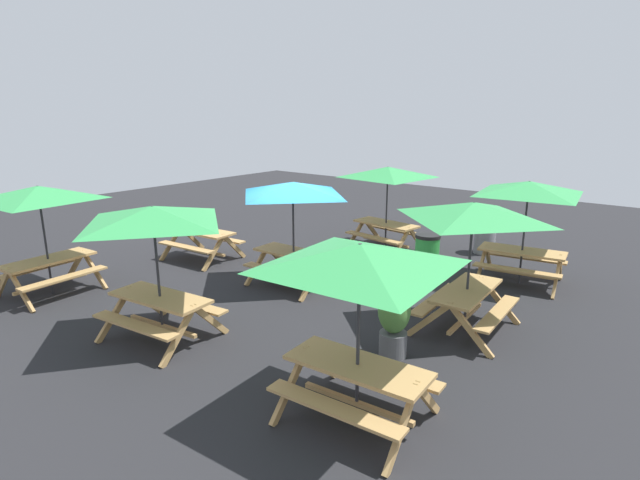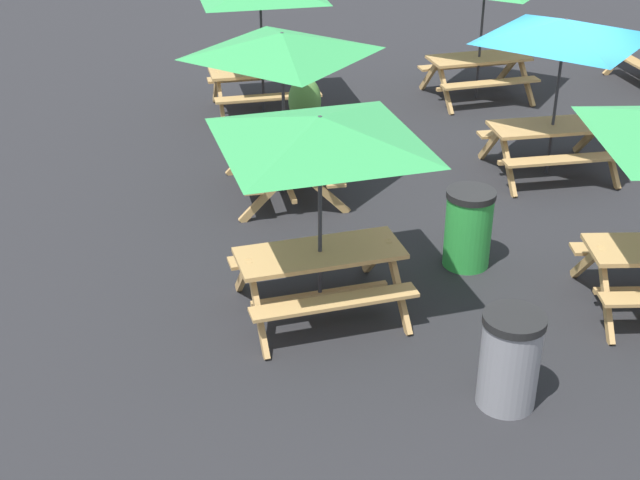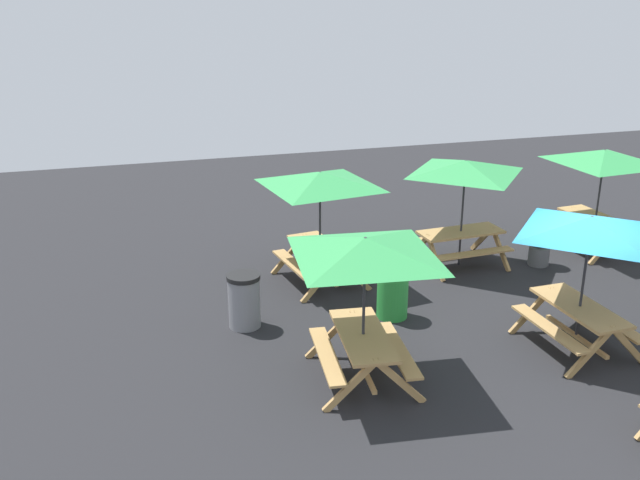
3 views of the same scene
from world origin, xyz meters
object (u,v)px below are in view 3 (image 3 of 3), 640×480
(picnic_table_1, at_px, (590,235))
(picnic_table_7, at_px, (465,175))
(picnic_table_6, at_px, (603,164))
(trash_bin_gray, at_px, (244,300))
(picnic_table_2, at_px, (320,187))
(trash_bin_green, at_px, (393,291))
(picnic_table_3, at_px, (365,258))
(potted_plant_0, at_px, (541,238))

(picnic_table_1, relative_size, picnic_table_7, 1.00)
(picnic_table_6, xyz_separation_m, trash_bin_gray, (-1.59, 8.34, -1.49))
(picnic_table_6, relative_size, picnic_table_7, 1.21)
(picnic_table_2, bearing_deg, picnic_table_7, -97.29)
(picnic_table_2, height_order, picnic_table_7, same)
(picnic_table_2, distance_m, trash_bin_green, 2.55)
(picnic_table_3, relative_size, picnic_table_6, 1.00)
(picnic_table_7, xyz_separation_m, trash_bin_gray, (-1.58, 4.97, -1.49))
(picnic_table_6, bearing_deg, potted_plant_0, 101.90)
(picnic_table_2, xyz_separation_m, picnic_table_6, (0.06, -6.50, 0.00))
(picnic_table_1, xyz_separation_m, picnic_table_7, (3.93, 0.13, 0.00))
(picnic_table_1, height_order, potted_plant_0, picnic_table_1)
(picnic_table_7, distance_m, trash_bin_green, 3.40)
(picnic_table_7, bearing_deg, potted_plant_0, 159.66)
(picnic_table_6, relative_size, trash_bin_gray, 2.88)
(picnic_table_3, bearing_deg, picnic_table_6, -54.40)
(picnic_table_3, height_order, trash_bin_gray, picnic_table_3)
(picnic_table_7, xyz_separation_m, trash_bin_green, (-1.96, 2.34, -1.49))
(picnic_table_2, height_order, potted_plant_0, picnic_table_2)
(picnic_table_3, relative_size, picnic_table_7, 1.20)
(picnic_table_2, distance_m, potted_plant_0, 4.98)
(trash_bin_green, xyz_separation_m, potted_plant_0, (1.46, -3.97, 0.12))
(potted_plant_0, bearing_deg, picnic_table_6, -73.65)
(picnic_table_7, bearing_deg, trash_bin_gray, 14.11)
(trash_bin_gray, xyz_separation_m, potted_plant_0, (1.08, -6.61, 0.12))
(picnic_table_3, distance_m, potted_plant_0, 6.36)
(picnic_table_3, xyz_separation_m, picnic_table_6, (3.86, -6.96, 0.00))
(trash_bin_green, height_order, trash_bin_gray, same)
(picnic_table_3, relative_size, trash_bin_green, 2.87)
(picnic_table_7, height_order, trash_bin_gray, picnic_table_7)
(picnic_table_1, bearing_deg, trash_bin_green, 49.46)
(picnic_table_7, bearing_deg, picnic_table_6, 176.75)
(picnic_table_6, height_order, potted_plant_0, picnic_table_6)
(picnic_table_2, xyz_separation_m, trash_bin_green, (-1.91, -0.80, -1.49))
(picnic_table_2, relative_size, potted_plant_0, 2.41)
(picnic_table_1, bearing_deg, picnic_table_7, 0.01)
(picnic_table_2, distance_m, picnic_table_7, 3.14)
(picnic_table_6, bearing_deg, picnic_table_7, 85.77)
(picnic_table_1, height_order, trash_bin_gray, picnic_table_1)
(picnic_table_1, distance_m, picnic_table_2, 5.07)
(picnic_table_3, bearing_deg, picnic_table_2, -0.25)
(picnic_table_6, distance_m, picnic_table_7, 3.37)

